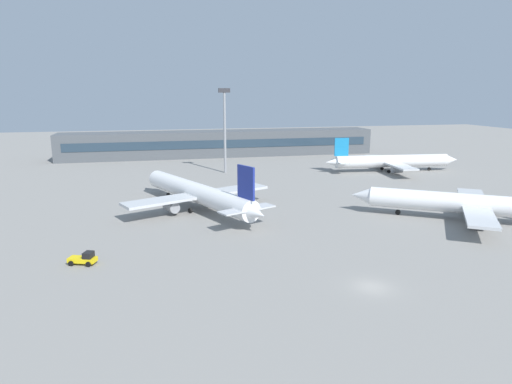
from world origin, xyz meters
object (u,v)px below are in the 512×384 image
at_px(airplane_far, 393,161).
at_px(baggage_tug_yellow, 84,259).
at_px(floodlight_tower_west, 225,124).
at_px(airplane_mid, 196,193).
at_px(airplane_near, 468,204).

distance_m(airplane_far, baggage_tug_yellow, 95.16).
bearing_deg(floodlight_tower_west, airplane_mid, -107.40).
bearing_deg(airplane_mid, airplane_near, -23.11).
height_order(baggage_tug_yellow, floodlight_tower_west, floodlight_tower_west).
height_order(airplane_mid, airplane_far, airplane_mid).
relative_size(airplane_near, floodlight_tower_west, 1.51).
height_order(airplane_mid, baggage_tug_yellow, airplane_mid).
distance_m(airplane_near, baggage_tug_yellow, 63.68).
bearing_deg(baggage_tug_yellow, airplane_far, 35.88).
xyz_separation_m(airplane_mid, floodlight_tower_west, (12.19, 38.88, 10.49)).
xyz_separation_m(airplane_far, baggage_tug_yellow, (-77.08, -55.75, -2.22)).
relative_size(airplane_far, floodlight_tower_west, 1.70).
relative_size(airplane_far, baggage_tug_yellow, 10.28).
distance_m(airplane_mid, floodlight_tower_west, 42.08).
bearing_deg(airplane_near, baggage_tug_yellow, -174.33).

